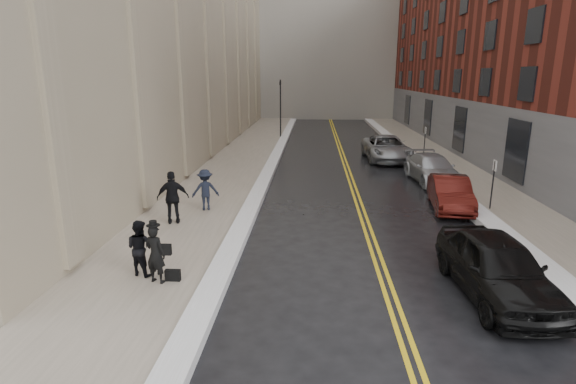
# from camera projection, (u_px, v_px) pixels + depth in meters

# --- Properties ---
(ground) EXTENTS (160.00, 160.00, 0.00)m
(ground) POSITION_uv_depth(u_px,v_px,m) (295.00, 297.00, 11.71)
(ground) COLOR black
(ground) RESTS_ON ground
(sidewalk_left) EXTENTS (4.00, 64.00, 0.15)m
(sidewalk_left) POSITION_uv_depth(u_px,v_px,m) (233.00, 168.00, 27.39)
(sidewalk_left) COLOR gray
(sidewalk_left) RESTS_ON ground
(sidewalk_right) EXTENTS (3.00, 64.00, 0.15)m
(sidewalk_right) POSITION_uv_depth(u_px,v_px,m) (458.00, 171.00, 26.64)
(sidewalk_right) COLOR gray
(sidewalk_right) RESTS_ON ground
(lane_stripe_a) EXTENTS (0.12, 64.00, 0.01)m
(lane_stripe_a) POSITION_uv_depth(u_px,v_px,m) (346.00, 171.00, 27.03)
(lane_stripe_a) COLOR gold
(lane_stripe_a) RESTS_ON ground
(lane_stripe_b) EXTENTS (0.12, 64.00, 0.01)m
(lane_stripe_b) POSITION_uv_depth(u_px,v_px,m) (350.00, 171.00, 27.01)
(lane_stripe_b) COLOR gold
(lane_stripe_b) RESTS_ON ground
(snow_ridge_left) EXTENTS (0.70, 60.80, 0.26)m
(snow_ridge_left) POSITION_uv_depth(u_px,v_px,m) (270.00, 168.00, 27.25)
(snow_ridge_left) COLOR white
(snow_ridge_left) RESTS_ON ground
(snow_ridge_right) EXTENTS (0.85, 60.80, 0.30)m
(snow_ridge_right) POSITION_uv_depth(u_px,v_px,m) (426.00, 170.00, 26.72)
(snow_ridge_right) COLOR white
(snow_ridge_right) RESTS_ON ground
(building_right) EXTENTS (14.00, 50.00, 18.00)m
(building_right) POSITION_uv_depth(u_px,v_px,m) (565.00, 24.00, 30.66)
(building_right) COLOR maroon
(building_right) RESTS_ON ground
(traffic_signal) EXTENTS (0.18, 0.15, 5.20)m
(traffic_signal) POSITION_uv_depth(u_px,v_px,m) (280.00, 104.00, 40.04)
(traffic_signal) COLOR black
(traffic_signal) RESTS_ON ground
(parking_sign_near) EXTENTS (0.06, 0.35, 2.23)m
(parking_sign_near) POSITION_uv_depth(u_px,v_px,m) (493.00, 181.00, 18.65)
(parking_sign_near) COLOR black
(parking_sign_near) RESTS_ON ground
(parking_sign_far) EXTENTS (0.06, 0.35, 2.23)m
(parking_sign_far) POSITION_uv_depth(u_px,v_px,m) (425.00, 140.00, 30.24)
(parking_sign_far) COLOR black
(parking_sign_far) RESTS_ON ground
(car_black) EXTENTS (2.22, 4.90, 1.63)m
(car_black) POSITION_uv_depth(u_px,v_px,m) (497.00, 267.00, 11.59)
(car_black) COLOR black
(car_black) RESTS_ON ground
(car_maroon) EXTENTS (1.98, 4.38, 1.40)m
(car_maroon) POSITION_uv_depth(u_px,v_px,m) (450.00, 193.00, 19.28)
(car_maroon) COLOR #48110C
(car_maroon) RESTS_ON ground
(car_silver_near) EXTENTS (2.44, 5.17, 1.46)m
(car_silver_near) POSITION_uv_depth(u_px,v_px,m) (432.00, 169.00, 24.10)
(car_silver_near) COLOR #9FA2A7
(car_silver_near) RESTS_ON ground
(car_silver_far) EXTENTS (2.94, 6.01, 1.64)m
(car_silver_far) POSITION_uv_depth(u_px,v_px,m) (386.00, 148.00, 30.30)
(car_silver_far) COLOR gray
(car_silver_far) RESTS_ON ground
(pedestrian_main) EXTENTS (0.68, 0.55, 1.62)m
(pedestrian_main) POSITION_uv_depth(u_px,v_px,m) (155.00, 254.00, 12.05)
(pedestrian_main) COLOR black
(pedestrian_main) RESTS_ON sidewalk_left
(pedestrian_a) EXTENTS (0.94, 0.84, 1.60)m
(pedestrian_a) POSITION_uv_depth(u_px,v_px,m) (140.00, 248.00, 12.53)
(pedestrian_a) COLOR black
(pedestrian_a) RESTS_ON sidewalk_left
(pedestrian_b) EXTENTS (1.24, 0.93, 1.71)m
(pedestrian_b) POSITION_uv_depth(u_px,v_px,m) (205.00, 190.00, 18.60)
(pedestrian_b) COLOR black
(pedestrian_b) RESTS_ON sidewalk_left
(pedestrian_c) EXTENTS (1.27, 0.79, 2.01)m
(pedestrian_c) POSITION_uv_depth(u_px,v_px,m) (173.00, 198.00, 16.85)
(pedestrian_c) COLOR black
(pedestrian_c) RESTS_ON sidewalk_left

